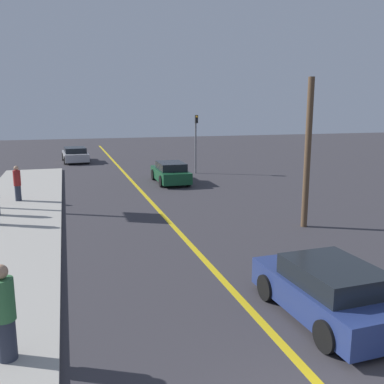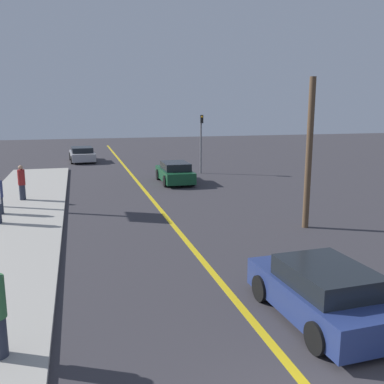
{
  "view_description": "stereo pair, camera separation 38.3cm",
  "coord_description": "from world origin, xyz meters",
  "px_view_note": "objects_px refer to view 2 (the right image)",
  "views": [
    {
      "loc": [
        -3.9,
        -3.79,
        4.63
      ],
      "look_at": [
        0.42,
        10.78,
        1.57
      ],
      "focal_mm": 40.0,
      "sensor_mm": 36.0,
      "label": 1
    },
    {
      "loc": [
        -3.53,
        -3.89,
        4.63
      ],
      "look_at": [
        0.42,
        10.78,
        1.57
      ],
      "focal_mm": 40.0,
      "sensor_mm": 36.0,
      "label": 2
    }
  ],
  "objects_px": {
    "car_ahead_center": "(175,173)",
    "car_far_distant": "(82,154)",
    "traffic_light": "(201,138)",
    "car_near_right_lane": "(322,292)",
    "pedestrian_by_sign": "(22,183)",
    "utility_pole": "(309,154)"
  },
  "relations": [
    {
      "from": "utility_pole",
      "to": "pedestrian_by_sign",
      "type": "bearing_deg",
      "value": 145.86
    },
    {
      "from": "utility_pole",
      "to": "car_near_right_lane",
      "type": "bearing_deg",
      "value": -117.07
    },
    {
      "from": "pedestrian_by_sign",
      "to": "utility_pole",
      "type": "bearing_deg",
      "value": -34.14
    },
    {
      "from": "traffic_light",
      "to": "utility_pole",
      "type": "relative_size",
      "value": 0.71
    },
    {
      "from": "car_far_distant",
      "to": "pedestrian_by_sign",
      "type": "relative_size",
      "value": 2.6
    },
    {
      "from": "car_near_right_lane",
      "to": "pedestrian_by_sign",
      "type": "distance_m",
      "value": 16.14
    },
    {
      "from": "car_ahead_center",
      "to": "traffic_light",
      "type": "height_order",
      "value": "traffic_light"
    },
    {
      "from": "car_ahead_center",
      "to": "utility_pole",
      "type": "xyz_separation_m",
      "value": [
        2.71,
        -10.91,
        2.21
      ]
    },
    {
      "from": "utility_pole",
      "to": "car_ahead_center",
      "type": "bearing_deg",
      "value": 103.95
    },
    {
      "from": "car_far_distant",
      "to": "traffic_light",
      "type": "xyz_separation_m",
      "value": [
        7.91,
        -8.81,
        1.86
      ]
    },
    {
      "from": "car_ahead_center",
      "to": "traffic_light",
      "type": "distance_m",
      "value": 4.49
    },
    {
      "from": "pedestrian_by_sign",
      "to": "traffic_light",
      "type": "distance_m",
      "value": 12.88
    },
    {
      "from": "traffic_light",
      "to": "car_near_right_lane",
      "type": "bearing_deg",
      "value": -98.99
    },
    {
      "from": "car_far_distant",
      "to": "pedestrian_by_sign",
      "type": "xyz_separation_m",
      "value": [
        -3.08,
        -15.36,
        0.37
      ]
    },
    {
      "from": "car_near_right_lane",
      "to": "car_far_distant",
      "type": "xyz_separation_m",
      "value": [
        -4.63,
        29.54,
        -0.01
      ]
    },
    {
      "from": "car_ahead_center",
      "to": "traffic_light",
      "type": "relative_size",
      "value": 1.03
    },
    {
      "from": "car_ahead_center",
      "to": "car_near_right_lane",
      "type": "bearing_deg",
      "value": -91.23
    },
    {
      "from": "car_near_right_lane",
      "to": "traffic_light",
      "type": "bearing_deg",
      "value": 78.71
    },
    {
      "from": "car_near_right_lane",
      "to": "utility_pole",
      "type": "distance_m",
      "value": 7.79
    },
    {
      "from": "traffic_light",
      "to": "pedestrian_by_sign",
      "type": "bearing_deg",
      "value": -149.19
    },
    {
      "from": "traffic_light",
      "to": "utility_pole",
      "type": "distance_m",
      "value": 14.09
    },
    {
      "from": "car_ahead_center",
      "to": "car_far_distant",
      "type": "distance_m",
      "value": 13.1
    }
  ]
}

